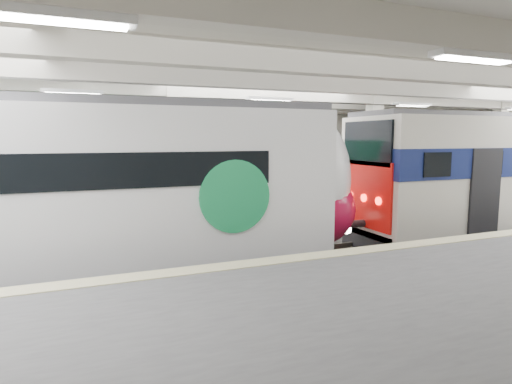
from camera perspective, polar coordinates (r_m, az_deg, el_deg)
name	(u,v)px	position (r m, az deg, el deg)	size (l,w,h in m)	color
station_hall	(329,154)	(11.11, 9.71, 4.96)	(36.00, 24.00, 5.75)	black
modern_emu	(128,194)	(11.31, -16.68, -0.23)	(14.31, 2.95, 4.59)	white
far_train	(15,172)	(16.85, -29.43, 2.33)	(15.48, 3.77, 4.85)	white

